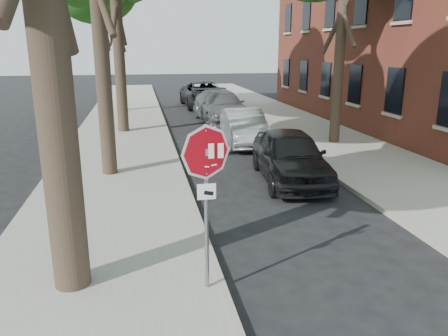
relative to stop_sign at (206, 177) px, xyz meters
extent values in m
plane|color=black|center=(0.70, 0.03, -1.95)|extent=(120.00, 120.00, 0.00)
cube|color=gray|center=(-1.80, 12.03, -1.89)|extent=(4.00, 55.00, 0.12)
cube|color=gray|center=(6.70, 12.03, -1.89)|extent=(4.00, 55.00, 0.12)
cube|color=#9E9384|center=(0.25, 12.03, -1.88)|extent=(0.12, 55.00, 0.13)
cube|color=#9E9384|center=(4.65, 12.03, -1.88)|extent=(0.12, 55.00, 0.13)
cylinder|color=gray|center=(0.00, 0.03, -0.53)|extent=(0.06, 0.06, 2.60)
cube|color=#99999E|center=(0.00, 0.00, 0.37)|extent=(0.05, 0.06, 0.10)
cylinder|color=#99999E|center=(0.00, -0.01, 0.37)|extent=(0.76, 0.32, 0.82)
cylinder|color=white|center=(0.00, -0.02, 0.37)|extent=(0.76, 0.32, 0.82)
cylinder|color=red|center=(0.00, -0.03, 0.37)|extent=(0.68, 0.29, 0.74)
cube|color=white|center=(-0.21, -0.04, 0.39)|extent=(0.08, 0.00, 0.22)
cube|color=white|center=(-0.07, -0.04, 0.39)|extent=(0.08, 0.00, 0.22)
cube|color=white|center=(0.07, -0.04, 0.39)|extent=(0.08, 0.00, 0.22)
cube|color=white|center=(0.21, -0.04, 0.39)|extent=(0.08, 0.00, 0.22)
cube|color=silver|center=(-0.11, -0.04, 0.18)|extent=(0.08, 0.00, 0.03)
cube|color=silver|center=(0.00, -0.04, 0.16)|extent=(0.08, 0.00, 0.03)
cube|color=silver|center=(0.11, -0.04, 0.18)|extent=(0.08, 0.00, 0.03)
cube|color=white|center=(0.00, -0.01, -0.23)|extent=(0.28, 0.02, 0.24)
cube|color=black|center=(0.03, -0.03, -0.25)|extent=(0.15, 0.00, 0.08)
cylinder|color=black|center=(-1.90, 7.03, 2.92)|extent=(0.44, 0.44, 9.50)
cylinder|color=black|center=(-1.70, 14.03, 3.17)|extent=(0.48, 0.48, 10.00)
cylinder|color=black|center=(-2.00, 21.03, 2.67)|extent=(0.40, 0.40, 9.00)
cylinder|color=black|center=(6.70, 10.03, 2.67)|extent=(0.40, 0.40, 9.00)
imported|color=black|center=(3.30, 5.63, -1.20)|extent=(2.20, 4.56, 1.50)
imported|color=#969A9E|center=(3.15, 10.77, -1.26)|extent=(1.71, 4.28, 1.38)
imported|color=#56575C|center=(3.22, 16.34, -1.15)|extent=(2.61, 5.66, 1.60)
imported|color=black|center=(3.25, 22.32, -1.14)|extent=(2.85, 5.90, 1.62)
camera|label=1|loc=(-0.90, -6.08, 1.83)|focal=35.00mm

